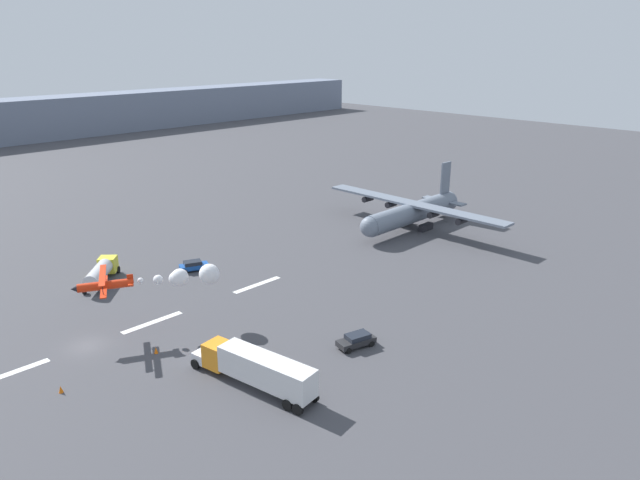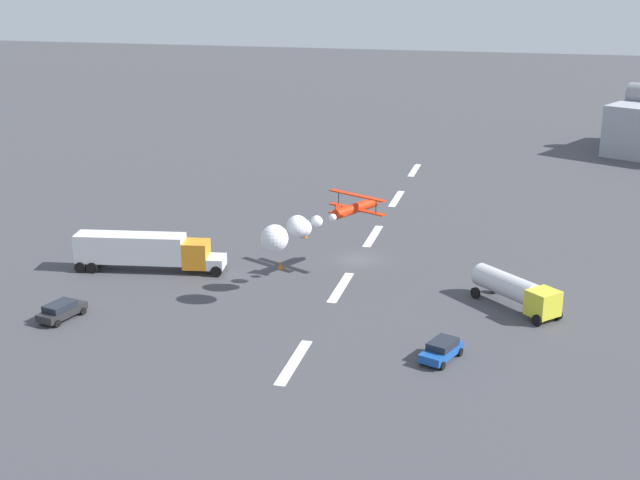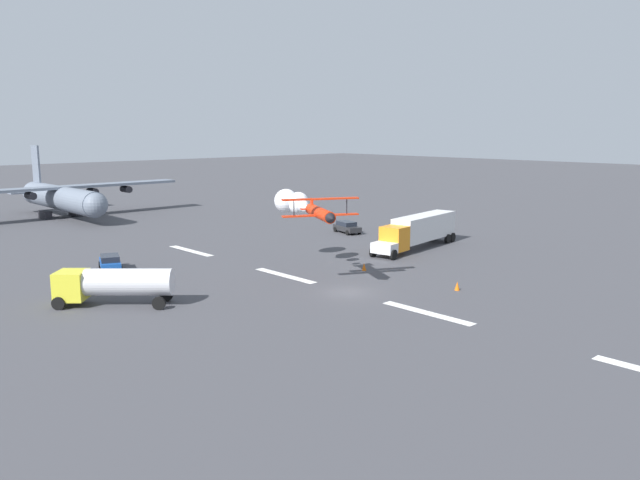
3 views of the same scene
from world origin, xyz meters
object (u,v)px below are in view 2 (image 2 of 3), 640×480
object	(u,v)px
stunt_biplane_red	(304,227)
traffic_cone_near	(305,234)
followme_car_yellow	(61,310)
airport_staff_sedan	(442,350)
traffic_cone_far	(281,265)
semi_truck_orange	(145,250)
fuel_tanker_truck	(516,290)

from	to	relation	value
stunt_biplane_red	traffic_cone_near	world-z (taller)	stunt_biplane_red
followme_car_yellow	airport_staff_sedan	bearing A→B (deg)	89.94
followme_car_yellow	traffic_cone_far	xyz separation A→B (m)	(-16.71, 14.60, -0.44)
airport_staff_sedan	traffic_cone_far	bearing A→B (deg)	-133.13
airport_staff_sedan	semi_truck_orange	bearing A→B (deg)	-113.09
stunt_biplane_red	traffic_cone_near	size ratio (longest dim) A/B	20.32
followme_car_yellow	traffic_cone_far	distance (m)	22.20
semi_truck_orange	followme_car_yellow	world-z (taller)	semi_truck_orange
stunt_biplane_red	followme_car_yellow	world-z (taller)	stunt_biplane_red
fuel_tanker_truck	followme_car_yellow	bearing A→B (deg)	-72.57
semi_truck_orange	fuel_tanker_truck	world-z (taller)	semi_truck_orange
airport_staff_sedan	traffic_cone_near	size ratio (longest dim) A/B	6.08
traffic_cone_near	traffic_cone_far	world-z (taller)	same
traffic_cone_near	followme_car_yellow	bearing A→B (deg)	-27.82
airport_staff_sedan	followme_car_yellow	bearing A→B (deg)	-90.06
stunt_biplane_red	traffic_cone_near	xyz separation A→B (m)	(-15.85, -4.07, -5.91)
semi_truck_orange	traffic_cone_near	bearing A→B (deg)	138.26
stunt_biplane_red	traffic_cone_near	bearing A→B (deg)	-165.59
stunt_biplane_red	traffic_cone_far	size ratio (longest dim) A/B	20.32
fuel_tanker_truck	airport_staff_sedan	size ratio (longest dim) A/B	1.78
semi_truck_orange	traffic_cone_near	xyz separation A→B (m)	(-14.16, 12.64, -1.75)
fuel_tanker_truck	traffic_cone_far	distance (m)	23.59
fuel_tanker_truck	traffic_cone_far	bearing A→B (deg)	-101.99
stunt_biplane_red	traffic_cone_far	world-z (taller)	stunt_biplane_red
stunt_biplane_red	airport_staff_sedan	bearing A→B (deg)	50.86
followme_car_yellow	fuel_tanker_truck	bearing A→B (deg)	107.43
traffic_cone_far	traffic_cone_near	bearing A→B (deg)	-178.71
fuel_tanker_truck	followme_car_yellow	world-z (taller)	fuel_tanker_truck
semi_truck_orange	traffic_cone_near	distance (m)	19.06
stunt_biplane_red	followme_car_yellow	size ratio (longest dim) A/B	3.23
followme_car_yellow	airport_staff_sedan	xyz separation A→B (m)	(0.03, 32.47, -0.00)
semi_truck_orange	fuel_tanker_truck	distance (m)	35.93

